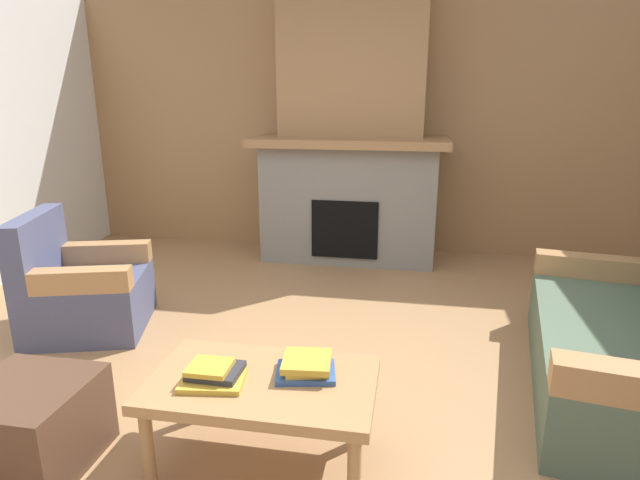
{
  "coord_description": "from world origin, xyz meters",
  "views": [
    {
      "loc": [
        0.63,
        -2.55,
        1.64
      ],
      "look_at": [
        -0.01,
        0.97,
        0.63
      ],
      "focal_mm": 29.1,
      "sensor_mm": 36.0,
      "label": 1
    }
  ],
  "objects_px": {
    "coffee_table": "(263,390)",
    "armchair": "(82,290)",
    "fireplace": "(351,143)",
    "couch": "(629,345)",
    "ottoman": "(31,425)"
  },
  "relations": [
    {
      "from": "coffee_table",
      "to": "armchair",
      "type": "bearing_deg",
      "value": 145.73
    },
    {
      "from": "armchair",
      "to": "coffee_table",
      "type": "bearing_deg",
      "value": -34.27
    },
    {
      "from": "fireplace",
      "to": "couch",
      "type": "xyz_separation_m",
      "value": [
        1.86,
        -2.28,
        -0.88
      ]
    },
    {
      "from": "couch",
      "to": "armchair",
      "type": "height_order",
      "value": "same"
    },
    {
      "from": "fireplace",
      "to": "armchair",
      "type": "distance_m",
      "value": 2.8
    },
    {
      "from": "couch",
      "to": "coffee_table",
      "type": "distance_m",
      "value": 2.07
    },
    {
      "from": "couch",
      "to": "coffee_table",
      "type": "xyz_separation_m",
      "value": [
        -1.85,
        -0.94,
        0.09
      ]
    },
    {
      "from": "fireplace",
      "to": "couch",
      "type": "distance_m",
      "value": 3.07
    },
    {
      "from": "coffee_table",
      "to": "ottoman",
      "type": "distance_m",
      "value": 1.06
    },
    {
      "from": "fireplace",
      "to": "ottoman",
      "type": "xyz_separation_m",
      "value": [
        -1.02,
        -3.42,
        -0.96
      ]
    },
    {
      "from": "fireplace",
      "to": "armchair",
      "type": "relative_size",
      "value": 2.85
    },
    {
      "from": "fireplace",
      "to": "armchair",
      "type": "height_order",
      "value": "fireplace"
    },
    {
      "from": "fireplace",
      "to": "coffee_table",
      "type": "height_order",
      "value": "fireplace"
    },
    {
      "from": "armchair",
      "to": "coffee_table",
      "type": "distance_m",
      "value": 2.03
    },
    {
      "from": "coffee_table",
      "to": "ottoman",
      "type": "relative_size",
      "value": 1.92
    }
  ]
}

